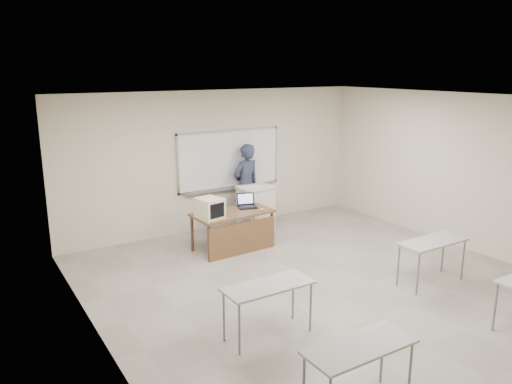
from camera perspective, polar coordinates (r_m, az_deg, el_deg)
floor at (r=8.12m, az=9.07°, el=-11.40°), size 7.00×8.00×0.01m
whiteboard at (r=10.95m, az=-3.06°, el=3.66°), size 2.48×0.10×1.31m
student_desks at (r=6.98m, az=16.63°, el=-10.15°), size 4.40×2.20×0.73m
instructor_desk at (r=9.59m, az=-2.38°, el=-3.54°), size 1.54×0.77×0.75m
podium at (r=10.63m, az=-0.04°, el=-2.02°), size 0.72×0.53×1.01m
crt_monitor at (r=9.23m, az=-5.34°, el=-1.85°), size 0.42×0.46×0.39m
laptop at (r=9.94m, az=-1.16°, el=-1.39°), size 0.36×0.33×0.26m
mouse at (r=9.73m, az=0.68°, el=-1.99°), size 0.10×0.08×0.03m
keyboard at (r=10.49m, az=-0.97°, el=0.68°), size 0.51×0.26×0.03m
presenter at (r=11.04m, az=-1.15°, el=0.79°), size 0.73×0.54×1.84m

